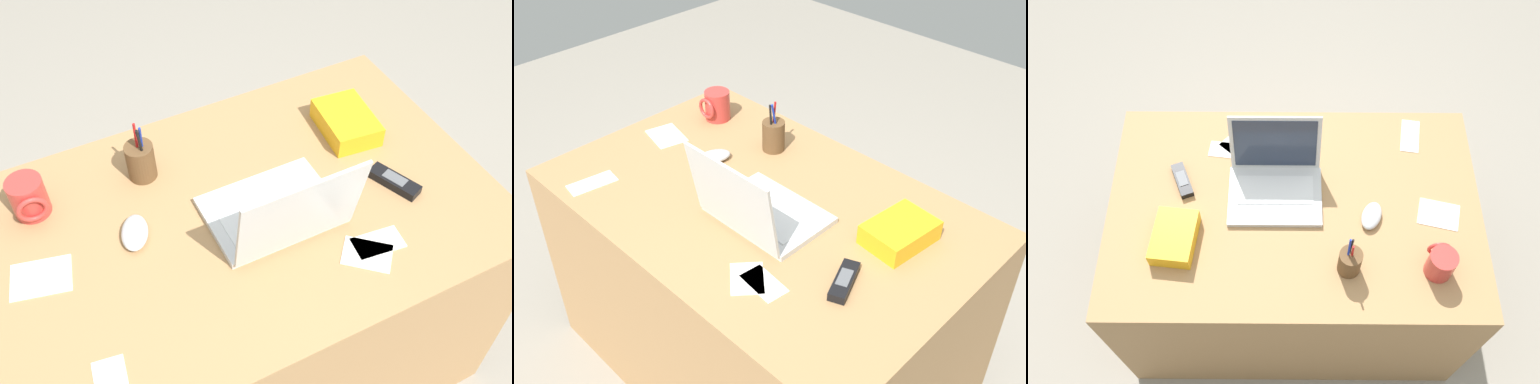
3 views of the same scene
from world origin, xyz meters
The scene contains 11 objects.
ground_plane centered at (0.00, 0.00, 0.00)m, with size 6.00×6.00×0.00m, color gray.
desk centered at (0.00, 0.00, 0.37)m, with size 1.28×0.82×0.73m, color #A87C4F.
laptop centered at (-0.07, 0.08, 0.78)m, with size 0.32×0.27×0.25m.
computer_mouse centered at (0.26, -0.04, 0.75)m, with size 0.06×0.11×0.03m, color silver.
coffee_mug_white centered at (0.46, -0.23, 0.78)m, with size 0.09×0.10×0.11m.
cordless_phone centered at (-0.39, 0.10, 0.74)m, with size 0.09×0.14×0.03m.
pen_holder centered at (0.17, -0.23, 0.78)m, with size 0.07×0.07×0.17m.
snack_bag centered at (-0.39, -0.14, 0.76)m, with size 0.13×0.19×0.06m, color #F2AD19.
paper_note_near_laptop centered at (0.49, -0.03, 0.73)m, with size 0.14×0.10×0.00m, color white.
paper_note_right centered at (-0.25, 0.23, 0.73)m, with size 0.12×0.07×0.00m, color white.
paper_note_front centered at (-0.21, 0.25, 0.73)m, with size 0.11×0.08×0.00m, color white.
Camera 1 is at (0.41, 0.89, 1.90)m, focal length 43.08 mm.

